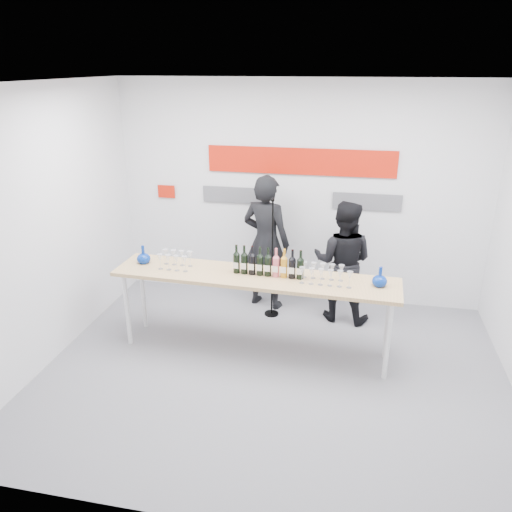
{
  "coord_description": "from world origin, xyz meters",
  "views": [
    {
      "loc": [
        0.75,
        -4.58,
        3.16
      ],
      "look_at": [
        -0.29,
        0.5,
        1.15
      ],
      "focal_mm": 35.0,
      "sensor_mm": 36.0,
      "label": 1
    }
  ],
  "objects_px": {
    "tasting_table": "(254,281)",
    "presenter_right": "(343,262)",
    "mic_stand": "(272,281)",
    "presenter_left": "(266,242)"
  },
  "relations": [
    {
      "from": "presenter_left",
      "to": "presenter_right",
      "type": "height_order",
      "value": "presenter_left"
    },
    {
      "from": "presenter_right",
      "to": "mic_stand",
      "type": "height_order",
      "value": "mic_stand"
    },
    {
      "from": "presenter_left",
      "to": "mic_stand",
      "type": "xyz_separation_m",
      "value": [
        0.14,
        -0.29,
        -0.42
      ]
    },
    {
      "from": "tasting_table",
      "to": "presenter_left",
      "type": "relative_size",
      "value": 1.75
    },
    {
      "from": "presenter_left",
      "to": "mic_stand",
      "type": "bearing_deg",
      "value": 131.3
    },
    {
      "from": "presenter_left",
      "to": "presenter_right",
      "type": "bearing_deg",
      "value": -174.15
    },
    {
      "from": "presenter_right",
      "to": "mic_stand",
      "type": "xyz_separation_m",
      "value": [
        -0.89,
        -0.1,
        -0.3
      ]
    },
    {
      "from": "tasting_table",
      "to": "presenter_right",
      "type": "height_order",
      "value": "presenter_right"
    },
    {
      "from": "tasting_table",
      "to": "presenter_right",
      "type": "relative_size",
      "value": 2.02
    },
    {
      "from": "presenter_left",
      "to": "mic_stand",
      "type": "relative_size",
      "value": 1.13
    }
  ]
}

